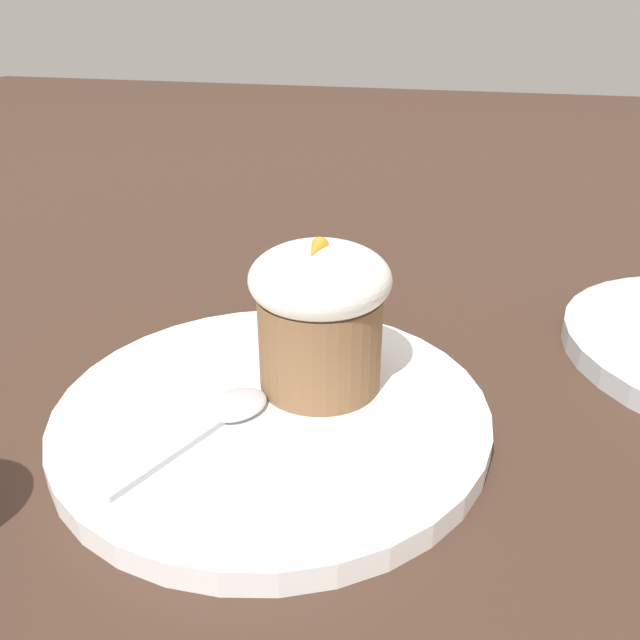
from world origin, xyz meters
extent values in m
plane|color=#3D281E|center=(0.00, 0.00, 0.00)|extent=(4.00, 4.00, 0.00)
cylinder|color=white|center=(0.00, 0.00, 0.01)|extent=(0.27, 0.27, 0.02)
cylinder|color=brown|center=(-0.03, 0.02, 0.05)|extent=(0.08, 0.08, 0.06)
ellipsoid|color=white|center=(-0.03, 0.02, 0.09)|extent=(0.09, 0.09, 0.04)
cone|color=orange|center=(-0.02, 0.02, 0.11)|extent=(0.02, 0.01, 0.01)
sphere|color=green|center=(-0.03, 0.02, 0.11)|extent=(0.01, 0.01, 0.01)
cube|color=#B7B7BC|center=(0.07, -0.03, 0.02)|extent=(0.08, 0.04, 0.00)
ellipsoid|color=#B7B7BC|center=(0.01, -0.02, 0.02)|extent=(0.05, 0.04, 0.01)
camera|label=1|loc=(0.30, 0.13, 0.23)|focal=35.00mm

